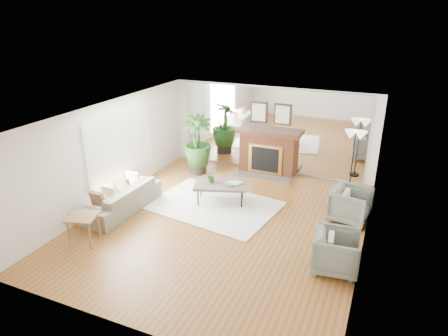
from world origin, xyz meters
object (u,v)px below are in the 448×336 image
at_px(armchair_back, 350,205).
at_px(armchair_front, 336,252).
at_px(potted_ficus, 197,143).
at_px(coffee_table, 221,185).
at_px(floor_lamp, 355,140).
at_px(fireplace, 267,151).
at_px(sofa, 121,198).
at_px(side_table, 83,220).

distance_m(armchair_back, armchair_front, 2.03).
bearing_deg(potted_ficus, armchair_front, -36.02).
bearing_deg(armchair_front, coffee_table, 54.75).
height_order(coffee_table, floor_lamp, floor_lamp).
distance_m(coffee_table, armchair_back, 3.07).
xyz_separation_m(fireplace, potted_ficus, (-1.87, -0.80, 0.26)).
distance_m(coffee_table, floor_lamp, 3.57).
bearing_deg(armchair_front, potted_ficus, 47.93).
distance_m(sofa, armchair_back, 5.31).
bearing_deg(armchair_back, armchair_front, -170.57).
xyz_separation_m(fireplace, armchair_back, (2.60, -2.01, -0.27)).
xyz_separation_m(armchair_back, potted_ficus, (-4.47, 1.21, 0.53)).
distance_m(fireplace, side_table, 5.62).
distance_m(side_table, potted_ficus, 4.39).
height_order(sofa, side_table, sofa).
distance_m(armchair_front, side_table, 4.99).
relative_size(armchair_front, side_table, 1.22).
height_order(sofa, armchair_back, armchair_back).
bearing_deg(side_table, armchair_back, 32.83).
distance_m(armchair_front, potted_ficus, 5.55).
bearing_deg(floor_lamp, armchair_front, -86.96).
height_order(side_table, potted_ficus, potted_ficus).
relative_size(sofa, side_table, 3.17).
bearing_deg(sofa, side_table, 9.32).
xyz_separation_m(fireplace, armchair_front, (2.60, -4.05, -0.28)).
bearing_deg(sofa, potted_ficus, 170.52).
relative_size(coffee_table, armchair_back, 1.70).
relative_size(side_table, potted_ficus, 0.40).
distance_m(fireplace, coffee_table, 2.39).
distance_m(armchair_back, floor_lamp, 1.90).
xyz_separation_m(armchair_front, floor_lamp, (-0.19, 3.61, 1.05)).
relative_size(armchair_front, floor_lamp, 0.50).
xyz_separation_m(armchair_back, armchair_front, (0.00, -2.03, -0.01)).
bearing_deg(coffee_table, armchair_front, -29.20).
xyz_separation_m(sofa, side_table, (0.19, -1.50, 0.21)).
height_order(side_table, floor_lamp, floor_lamp).
bearing_deg(side_table, floor_lamp, 45.23).
height_order(fireplace, floor_lamp, fireplace).
height_order(armchair_back, floor_lamp, floor_lamp).
bearing_deg(potted_ficus, sofa, -101.56).
bearing_deg(floor_lamp, armchair_back, -83.06).
height_order(potted_ficus, floor_lamp, potted_ficus).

